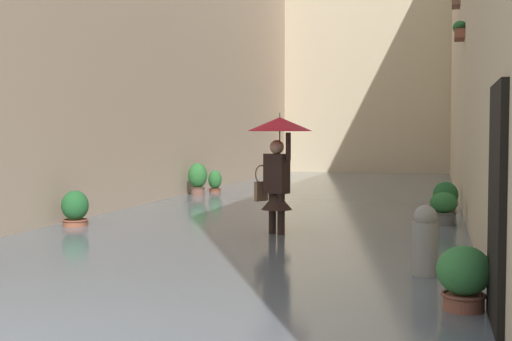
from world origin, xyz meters
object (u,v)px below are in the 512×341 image
at_px(potted_plant_far_left, 464,283).
at_px(mooring_bollard, 425,248).
at_px(potted_plant_near_right, 75,213).
at_px(potted_plant_mid_left, 445,199).
at_px(potted_plant_near_left, 444,212).
at_px(potted_plant_far_right, 215,184).
at_px(person_wading, 278,152).
at_px(potted_plant_mid_right, 198,180).

distance_m(potted_plant_far_left, mooring_bollard, 1.54).
xyz_separation_m(potted_plant_near_right, potted_plant_far_left, (-6.36, 4.17, 0.02)).
relative_size(potted_plant_near_right, potted_plant_mid_left, 1.01).
height_order(potted_plant_near_right, potted_plant_mid_left, potted_plant_near_right).
distance_m(potted_plant_near_left, potted_plant_mid_left, 2.30).
distance_m(potted_plant_far_right, potted_plant_near_left, 8.17).
distance_m(person_wading, potted_plant_near_right, 3.82).
bearing_deg(potted_plant_far_left, mooring_bollard, -76.19).
bearing_deg(potted_plant_mid_right, potted_plant_far_right, -99.62).
height_order(person_wading, potted_plant_mid_right, person_wading).
xyz_separation_m(potted_plant_mid_right, potted_plant_near_left, (-6.28, 4.46, -0.18)).
bearing_deg(potted_plant_mid_right, mooring_bollard, 123.81).
bearing_deg(mooring_bollard, potted_plant_near_right, -24.04).
height_order(potted_plant_near_left, potted_plant_mid_left, potted_plant_mid_left).
distance_m(potted_plant_mid_right, mooring_bollard, 10.86).
height_order(potted_plant_mid_right, potted_plant_far_right, potted_plant_mid_right).
xyz_separation_m(potted_plant_near_right, potted_plant_mid_left, (-6.29, -4.20, 0.01)).
bearing_deg(potted_plant_far_left, person_wading, -56.82).
bearing_deg(potted_plant_near_right, potted_plant_mid_left, -146.32).
relative_size(potted_plant_far_right, potted_plant_mid_left, 1.01).
distance_m(potted_plant_mid_right, potted_plant_near_right, 6.35).
xyz_separation_m(potted_plant_mid_right, potted_plant_mid_left, (-6.34, 2.15, -0.16)).
distance_m(person_wading, potted_plant_far_right, 8.23).
xyz_separation_m(potted_plant_mid_left, mooring_bollard, (0.30, 6.87, 0.06)).
xyz_separation_m(person_wading, potted_plant_near_left, (-2.57, -1.93, -1.10)).
bearing_deg(potted_plant_mid_right, potted_plant_near_left, 144.66).
height_order(potted_plant_mid_right, mooring_bollard, potted_plant_mid_right).
distance_m(potted_plant_far_right, potted_plant_near_right, 7.30).
relative_size(potted_plant_mid_right, potted_plant_mid_left, 1.30).
height_order(potted_plant_far_left, mooring_bollard, mooring_bollard).
relative_size(potted_plant_near_right, potted_plant_near_left, 1.06).
height_order(potted_plant_near_left, potted_plant_far_left, potted_plant_far_left).
height_order(potted_plant_far_right, potted_plant_near_right, same).
relative_size(potted_plant_mid_left, potted_plant_far_left, 1.03).
bearing_deg(mooring_bollard, potted_plant_far_left, 103.81).
bearing_deg(potted_plant_mid_right, potted_plant_mid_left, 161.25).
xyz_separation_m(potted_plant_far_left, mooring_bollard, (0.37, -1.49, 0.06)).
height_order(potted_plant_mid_right, potted_plant_near_right, potted_plant_mid_right).
relative_size(potted_plant_far_right, potted_plant_near_right, 1.00).
relative_size(potted_plant_mid_right, potted_plant_far_right, 1.29).
bearing_deg(potted_plant_far_right, person_wading, 115.80).
height_order(potted_plant_near_right, potted_plant_near_left, potted_plant_near_right).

